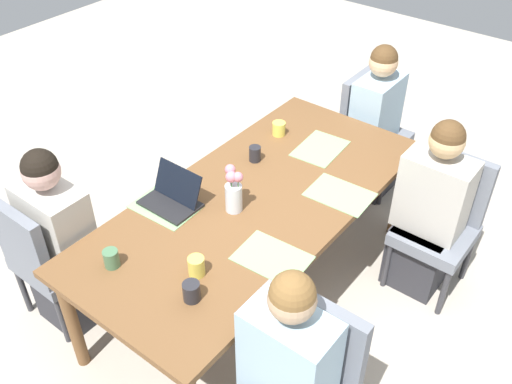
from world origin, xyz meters
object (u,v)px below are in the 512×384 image
object	(u,v)px
dining_table	(256,208)
chair_far_left_far	(307,379)
coffee_mug_centre_left	(192,291)
coffee_mug_centre_right	(255,154)
chair_head_left_left_mid	(368,127)
coffee_mug_near_left	(196,266)
flower_vase	(233,191)
person_far_left_far	(287,380)
coffee_mug_near_right	(279,129)
person_near_left_near	(63,249)
chair_near_left_near	(47,255)
laptop_near_left_near	(173,198)
person_head_left_left_mid	(373,130)
chair_far_right_near	(442,218)
coffee_mug_far_left	(111,258)
person_far_right_near	(429,217)

from	to	relation	value
dining_table	chair_far_left_far	xyz separation A→B (m)	(0.65, 0.80, -0.18)
coffee_mug_centre_left	coffee_mug_centre_right	xyz separation A→B (m)	(-1.07, -0.46, -0.00)
chair_head_left_left_mid	coffee_mug_near_left	size ratio (longest dim) A/B	8.70
dining_table	flower_vase	world-z (taller)	flower_vase
person_far_left_far	coffee_mug_near_right	world-z (taller)	person_far_left_far
dining_table	person_near_left_near	world-z (taller)	person_near_left_near
chair_near_left_near	laptop_near_left_near	size ratio (longest dim) A/B	2.81
dining_table	coffee_mug_centre_left	world-z (taller)	coffee_mug_centre_left
person_head_left_left_mid	chair_far_right_near	world-z (taller)	person_head_left_left_mid
chair_near_left_near	laptop_near_left_near	world-z (taller)	laptop_near_left_near
chair_near_left_near	coffee_mug_centre_right	size ratio (longest dim) A/B	9.23
person_far_left_far	person_near_left_near	bearing A→B (deg)	-86.59
chair_head_left_left_mid	coffee_mug_near_right	xyz separation A→B (m)	(0.83, -0.25, 0.29)
chair_near_left_near	chair_far_right_near	bearing A→B (deg)	135.88
chair_head_left_left_mid	chair_near_left_near	bearing A→B (deg)	-17.86
dining_table	laptop_near_left_near	bearing A→B (deg)	-46.92
flower_vase	person_near_left_near	bearing A→B (deg)	-47.00
person_far_left_far	coffee_mug_near_left	xyz separation A→B (m)	(-0.09, -0.61, 0.27)
person_near_left_near	flower_vase	bearing A→B (deg)	133.00
person_head_left_left_mid	coffee_mug_far_left	xyz separation A→B (m)	(2.26, -0.25, 0.27)
chair_head_left_left_mid	chair_far_right_near	world-z (taller)	same
coffee_mug_centre_left	person_near_left_near	bearing A→B (deg)	-87.35
coffee_mug_centre_right	chair_near_left_near	bearing A→B (deg)	-25.73
chair_near_left_near	chair_far_right_near	size ratio (longest dim) A/B	1.00
coffee_mug_centre_right	chair_far_left_far	bearing A→B (deg)	47.73
laptop_near_left_near	coffee_mug_far_left	xyz separation A→B (m)	(0.53, 0.11, 0.01)
coffee_mug_centre_left	chair_near_left_near	bearing A→B (deg)	-83.40
chair_far_right_near	coffee_mug_near_left	world-z (taller)	chair_far_right_near
person_head_left_left_mid	chair_far_left_far	xyz separation A→B (m)	(2.06, 0.79, -0.03)
dining_table	person_far_right_near	size ratio (longest dim) A/B	1.88
chair_far_right_near	coffee_mug_centre_right	bearing A→B (deg)	-64.83
chair_far_right_near	coffee_mug_near_right	xyz separation A→B (m)	(0.17, -1.13, 0.29)
person_near_left_near	person_far_right_near	size ratio (longest dim) A/B	1.00
chair_far_left_far	chair_far_right_near	xyz separation A→B (m)	(-1.45, 0.02, 0.00)
person_far_left_far	person_far_right_near	world-z (taller)	same
chair_far_right_near	coffee_mug_near_left	bearing A→B (deg)	-25.70
person_near_left_near	person_far_left_far	bearing A→B (deg)	93.41
coffee_mug_near_right	chair_near_left_near	bearing A→B (deg)	-18.61
laptop_near_left_near	coffee_mug_near_right	world-z (taller)	laptop_near_left_near
person_head_left_left_mid	coffee_mug_near_left	bearing A→B (deg)	3.19
person_far_right_near	coffee_mug_far_left	xyz separation A→B (m)	(1.58, -1.00, 0.27)
coffee_mug_near_right	coffee_mug_centre_left	xyz separation A→B (m)	(1.40, 0.52, 0.00)
person_near_left_near	coffee_mug_far_left	size ratio (longest dim) A/B	12.42
chair_head_left_left_mid	flower_vase	world-z (taller)	flower_vase
chair_far_left_far	coffee_mug_centre_left	size ratio (longest dim) A/B	9.11
person_near_left_near	coffee_mug_centre_left	world-z (taller)	person_near_left_near
dining_table	person_head_left_left_mid	xyz separation A→B (m)	(-1.40, 0.02, -0.15)
dining_table	laptop_near_left_near	xyz separation A→B (m)	(0.32, -0.34, 0.11)
chair_far_right_near	person_far_right_near	size ratio (longest dim) A/B	0.75
chair_near_left_near	person_near_left_near	bearing A→B (deg)	141.24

